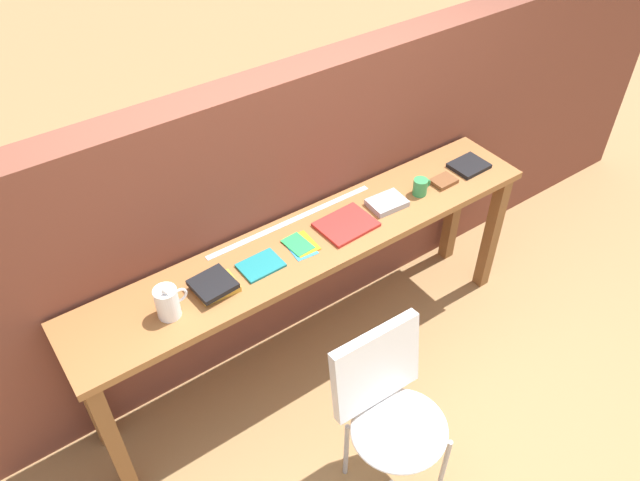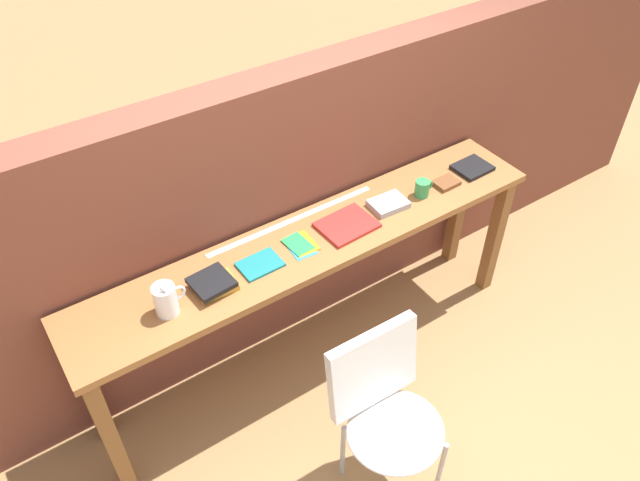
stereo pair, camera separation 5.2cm
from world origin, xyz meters
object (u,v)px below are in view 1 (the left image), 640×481
Objects in this scene: book_repair_rightmost at (469,166)px; pamphlet_pile_colourful at (300,245)px; book_stack_leftmost at (215,286)px; leather_journal_brown at (444,181)px; pitcher_white at (168,302)px; chair_white_moulded at (391,408)px; magazine_cycling at (261,265)px; mug at (421,187)px; book_open_centre at (346,225)px.

pamphlet_pile_colourful is at bearing 178.09° from book_repair_rightmost.
book_stack_leftmost is 1.38m from leather_journal_brown.
book_repair_rightmost is at bearing 1.05° from pitcher_white.
pamphlet_pile_colourful is (0.06, 0.78, 0.36)m from chair_white_moulded.
mug reaches higher than magazine_cycling.
chair_white_moulded is at bearing -115.69° from book_open_centre.
book_open_centre is 0.64m from leather_journal_brown.
magazine_cycling is at bearing 177.73° from leather_journal_brown.
book_repair_rightmost is at bearing 5.15° from leather_journal_brown.
magazine_cycling is (-0.17, 0.77, 0.36)m from chair_white_moulded.
pitcher_white is 0.91× the size of book_stack_leftmost.
pitcher_white reaches higher than leather_journal_brown.
magazine_cycling is 1.78× the size of mug.
chair_white_moulded is 4.42× the size of book_stack_leftmost.
pitcher_white is at bearing -175.82° from book_stack_leftmost.
mug is at bearing 43.30° from chair_white_moulded.
magazine_cycling is at bearing 3.45° from pitcher_white.
book_stack_leftmost is 0.24m from magazine_cycling.
leather_journal_brown reaches higher than magazine_cycling.
book_repair_rightmost is (0.22, 0.02, -0.00)m from leather_journal_brown.
leather_journal_brown is (0.91, -0.03, 0.01)m from pamphlet_pile_colourful.
mug is at bearing -0.12° from book_stack_leftmost.
chair_white_moulded is 1.46m from book_repair_rightmost.
book_repair_rightmost is (1.35, 0.01, 0.00)m from magazine_cycling.
mug is (0.74, -0.03, 0.04)m from pamphlet_pile_colourful.
chair_white_moulded is at bearing -148.45° from book_repair_rightmost.
book_stack_leftmost is 1.03× the size of book_repair_rightmost.
pamphlet_pile_colourful is at bearing 1.48° from magazine_cycling.
book_stack_leftmost is at bearing 179.88° from mug.
magazine_cycling is at bearing -177.24° from pamphlet_pile_colourful.
pamphlet_pile_colourful is at bearing 2.76° from book_stack_leftmost.
mug is (0.48, -0.01, 0.04)m from book_open_centre.
mug reaches higher than leather_journal_brown.
book_stack_leftmost is 0.74× the size of book_open_centre.
leather_journal_brown is at bearing -2.24° from magazine_cycling.
pitcher_white is at bearing -177.83° from magazine_cycling.
chair_white_moulded is at bearing -136.70° from mug.
book_repair_rightmost is at bearing -0.29° from pamphlet_pile_colourful.
pitcher_white reaches higher than book_repair_rightmost.
mug is at bearing -178.71° from book_repair_rightmost.
mug is (0.80, 0.75, 0.40)m from chair_white_moulded.
chair_white_moulded is at bearing -49.18° from pitcher_white.
leather_journal_brown is at bearing -175.16° from book_repair_rightmost.
magazine_cycling is 1.35m from book_repair_rightmost.
book_stack_leftmost is at bearing -177.24° from pamphlet_pile_colourful.
magazine_cycling is at bearing 102.60° from chair_white_moulded.
book_repair_rightmost is (1.82, 0.03, -0.07)m from pitcher_white.
book_stack_leftmost reaches higher than pamphlet_pile_colourful.
book_open_centre is 1.40× the size of book_repair_rightmost.
book_repair_rightmost reaches higher than pamphlet_pile_colourful.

